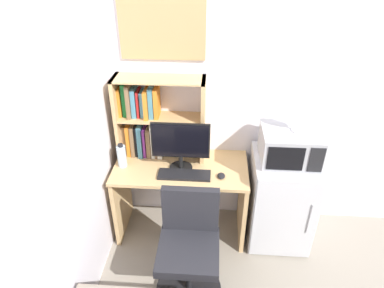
% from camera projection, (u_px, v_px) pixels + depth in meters
% --- Properties ---
extents(wall_back, '(6.40, 0.04, 2.60)m').
position_uv_depth(wall_back, '(347.00, 97.00, 2.87)').
color(wall_back, silver).
rests_on(wall_back, ground_plane).
extents(wall_left, '(0.04, 4.40, 2.60)m').
position_uv_depth(wall_left, '(14.00, 226.00, 1.62)').
color(wall_left, silver).
rests_on(wall_left, ground_plane).
extents(desk, '(1.16, 0.58, 0.75)m').
position_uv_depth(desk, '(181.00, 187.00, 3.10)').
color(desk, tan).
rests_on(desk, ground_plane).
extents(hutch_bookshelf, '(0.76, 0.24, 0.74)m').
position_uv_depth(hutch_bookshelf, '(149.00, 119.00, 2.97)').
color(hutch_bookshelf, tan).
rests_on(hutch_bookshelf, desk).
extents(monitor, '(0.48, 0.20, 0.44)m').
position_uv_depth(monitor, '(180.00, 144.00, 2.82)').
color(monitor, black).
rests_on(monitor, desk).
extents(keyboard, '(0.44, 0.15, 0.02)m').
position_uv_depth(keyboard, '(184.00, 175.00, 2.86)').
color(keyboard, black).
rests_on(keyboard, desk).
extents(computer_mouse, '(0.06, 0.08, 0.03)m').
position_uv_depth(computer_mouse, '(221.00, 176.00, 2.84)').
color(computer_mouse, black).
rests_on(computer_mouse, desk).
extents(water_bottle, '(0.08, 0.08, 0.22)m').
position_uv_depth(water_bottle, '(122.00, 156.00, 2.93)').
color(water_bottle, silver).
rests_on(water_bottle, desk).
extents(mini_fridge, '(0.54, 0.56, 0.87)m').
position_uv_depth(mini_fridge, '(280.00, 199.00, 3.08)').
color(mini_fridge, silver).
rests_on(mini_fridge, ground_plane).
extents(microwave, '(0.46, 0.40, 0.27)m').
position_uv_depth(microwave, '(290.00, 145.00, 2.78)').
color(microwave, '#ADADB2').
rests_on(microwave, mini_fridge).
extents(desk_fan, '(0.16, 0.11, 0.26)m').
position_uv_depth(desk_fan, '(302.00, 115.00, 2.62)').
color(desk_fan, silver).
rests_on(desk_fan, microwave).
extents(desk_chair, '(0.52, 0.52, 0.89)m').
position_uv_depth(desk_chair, '(189.00, 252.00, 2.63)').
color(desk_chair, black).
rests_on(desk_chair, ground_plane).
extents(wall_corkboard, '(0.68, 0.02, 0.49)m').
position_uv_depth(wall_corkboard, '(162.00, 28.00, 2.64)').
color(wall_corkboard, tan).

